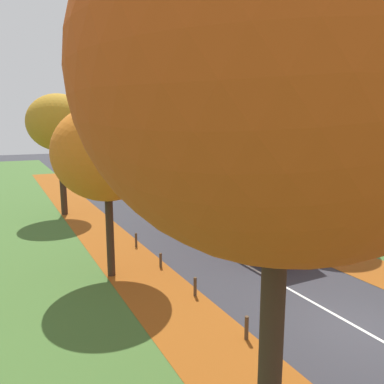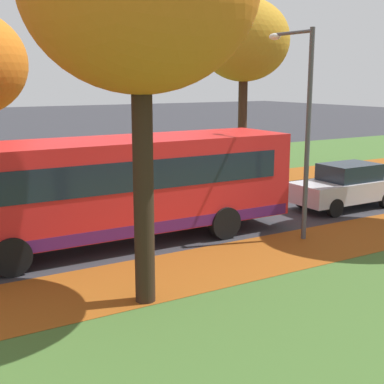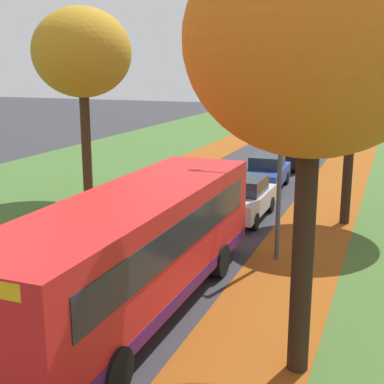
{
  "view_description": "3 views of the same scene",
  "coord_description": "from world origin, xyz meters",
  "views": [
    {
      "loc": [
        -9.61,
        -7.03,
        6.29
      ],
      "look_at": [
        0.49,
        12.45,
        2.32
      ],
      "focal_mm": 35.0,
      "sensor_mm": 36.0,
      "label": 1
    },
    {
      "loc": [
        15.34,
        4.75,
        4.59
      ],
      "look_at": [
        1.81,
        12.76,
        1.28
      ],
      "focal_mm": 50.0,
      "sensor_mm": 36.0,
      "label": 2
    },
    {
      "loc": [
        7.18,
        -0.4,
        5.95
      ],
      "look_at": [
        1.37,
        14.74,
        2.05
      ],
      "focal_mm": 50.0,
      "sensor_mm": 36.0,
      "label": 3
    }
  ],
  "objects": [
    {
      "name": "streetlamp_right",
      "position": [
        3.67,
        15.28,
        3.74
      ],
      "size": [
        1.89,
        0.28,
        6.0
      ],
      "color": "#47474C",
      "rests_on": "ground"
    },
    {
      "name": "car_silver_lead",
      "position": [
        1.82,
        19.28,
        0.81
      ],
      "size": [
        1.79,
        4.2,
        1.62
      ],
      "color": "#B7BABF",
      "rests_on": "ground"
    },
    {
      "name": "bollard_fifth",
      "position": [
        -3.59,
        10.91,
        0.37
      ],
      "size": [
        0.12,
        0.12,
        0.74
      ],
      "primitive_type": "cylinder",
      "color": "#4C3823",
      "rests_on": "ground"
    },
    {
      "name": "road_centre_line",
      "position": [
        0.0,
        20.0,
        0.0
      ],
      "size": [
        0.12,
        80.0,
        0.01
      ],
      "primitive_type": "cube",
      "color": "silver",
      "rests_on": "ground"
    },
    {
      "name": "bus",
      "position": [
        1.58,
        10.42,
        1.7
      ],
      "size": [
        2.72,
        10.41,
        2.98
      ],
      "color": "red",
      "rests_on": "ground"
    },
    {
      "name": "leaf_litter_left",
      "position": [
        -4.6,
        14.0,
        0.01
      ],
      "size": [
        2.8,
        60.0,
        0.0
      ],
      "primitive_type": "cube",
      "color": "#8C4714",
      "rests_on": "grass_verge_left"
    },
    {
      "name": "leaf_litter_right",
      "position": [
        4.6,
        14.0,
        0.01
      ],
      "size": [
        2.8,
        60.0,
        0.0
      ],
      "primitive_type": "cube",
      "color": "#8C4714",
      "rests_on": "grass_verge_right"
    },
    {
      "name": "grass_verge_left",
      "position": [
        -9.2,
        20.0,
        0.0
      ],
      "size": [
        12.0,
        90.0,
        0.01
      ],
      "primitive_type": "cube",
      "color": "#3D6028",
      "rests_on": "ground"
    },
    {
      "name": "tree_left_mid",
      "position": [
        -5.75,
        20.07,
        6.37
      ],
      "size": [
        4.28,
        4.28,
        8.34
      ],
      "color": "#382619",
      "rests_on": "ground"
    }
  ]
}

